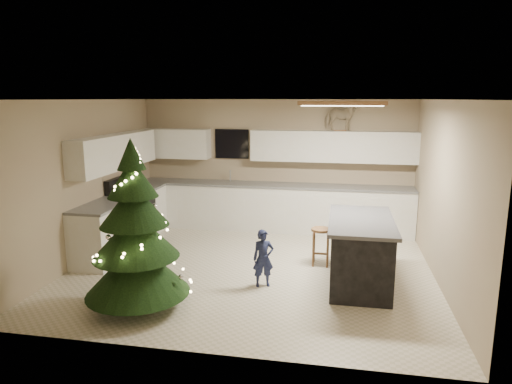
# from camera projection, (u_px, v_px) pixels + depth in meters

# --- Properties ---
(ground_plane) EXTENTS (5.50, 5.50, 0.00)m
(ground_plane) POSITION_uv_depth(u_px,v_px,m) (252.00, 268.00, 7.17)
(ground_plane) COLOR beige
(room_shell) EXTENTS (5.52, 5.02, 2.61)m
(room_shell) POSITION_uv_depth(u_px,v_px,m) (253.00, 157.00, 6.82)
(room_shell) COLOR tan
(room_shell) RESTS_ON ground_plane
(cabinetry) EXTENTS (5.50, 3.20, 2.00)m
(cabinetry) POSITION_uv_depth(u_px,v_px,m) (222.00, 197.00, 8.77)
(cabinetry) COLOR white
(cabinetry) RESTS_ON ground_plane
(island) EXTENTS (0.90, 1.70, 0.95)m
(island) POSITION_uv_depth(u_px,v_px,m) (360.00, 251.00, 6.50)
(island) COLOR black
(island) RESTS_ON ground_plane
(bar_stool) EXTENTS (0.31, 0.31, 0.60)m
(bar_stool) POSITION_uv_depth(u_px,v_px,m) (321.00, 238.00, 7.22)
(bar_stool) COLOR brown
(bar_stool) RESTS_ON ground_plane
(christmas_tree) EXTENTS (1.35, 1.31, 2.16)m
(christmas_tree) POSITION_uv_depth(u_px,v_px,m) (136.00, 240.00, 5.66)
(christmas_tree) COLOR #3F2816
(christmas_tree) RESTS_ON ground_plane
(toddler) EXTENTS (0.35, 0.29, 0.82)m
(toddler) POSITION_uv_depth(u_px,v_px,m) (263.00, 258.00, 6.41)
(toddler) COLOR #0E1037
(toddler) RESTS_ON ground_plane
(rocking_horse) EXTENTS (0.60, 0.27, 0.52)m
(rocking_horse) POSITION_uv_depth(u_px,v_px,m) (341.00, 117.00, 8.72)
(rocking_horse) COLOR brown
(rocking_horse) RESTS_ON cabinetry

